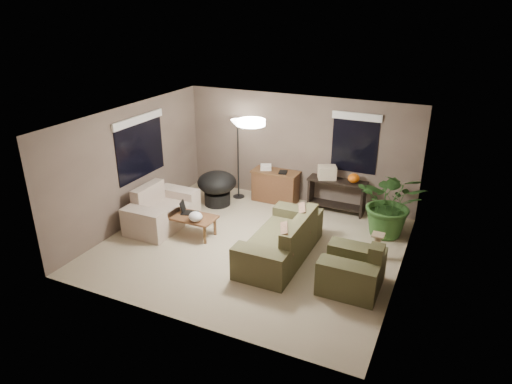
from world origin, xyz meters
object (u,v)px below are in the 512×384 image
at_px(papasan_chair, 217,186).
at_px(houseplant, 391,210).
at_px(coffee_table, 191,219).
at_px(console_table, 337,193).
at_px(floor_lamp, 238,133).
at_px(cat_scratching_post, 377,248).
at_px(loveseat, 161,212).
at_px(desk, 275,186).
at_px(armchair, 353,271).
at_px(main_sofa, 282,243).

bearing_deg(papasan_chair, houseplant, 1.78).
relative_size(coffee_table, console_table, 0.77).
xyz_separation_m(floor_lamp, houseplant, (3.64, -0.48, -1.04)).
relative_size(papasan_chair, cat_scratching_post, 2.29).
bearing_deg(cat_scratching_post, loveseat, -173.34).
xyz_separation_m(desk, console_table, (1.46, 0.03, 0.06)).
xyz_separation_m(loveseat, floor_lamp, (0.80, 2.02, 1.30)).
xyz_separation_m(armchair, desk, (-2.52, 2.75, 0.08)).
distance_m(armchair, desk, 3.73).
xyz_separation_m(main_sofa, floor_lamp, (-2.01, 2.18, 1.30)).
height_order(papasan_chair, houseplant, houseplant).
bearing_deg(loveseat, main_sofa, -3.26).
bearing_deg(coffee_table, floor_lamp, 90.87).
distance_m(armchair, papasan_chair, 4.18).
distance_m(main_sofa, armchair, 1.47).
bearing_deg(floor_lamp, console_table, 4.55).
height_order(armchair, console_table, armchair).
bearing_deg(loveseat, armchair, -7.81).
height_order(desk, floor_lamp, floor_lamp).
height_order(main_sofa, floor_lamp, floor_lamp).
height_order(houseplant, cat_scratching_post, houseplant).
relative_size(desk, cat_scratching_post, 2.20).
bearing_deg(coffee_table, desk, 69.38).
bearing_deg(main_sofa, houseplant, 46.15).
height_order(armchair, cat_scratching_post, armchair).
relative_size(console_table, papasan_chair, 1.13).
relative_size(armchair, console_table, 0.77).
bearing_deg(main_sofa, floor_lamp, 132.71).
height_order(loveseat, floor_lamp, floor_lamp).
bearing_deg(desk, coffee_table, -110.62).
bearing_deg(console_table, main_sofa, -98.46).
relative_size(loveseat, console_table, 1.23).
bearing_deg(main_sofa, armchair, -16.57).
height_order(coffee_table, console_table, console_table).
bearing_deg(armchair, console_table, 110.73).
xyz_separation_m(papasan_chair, houseplant, (3.89, 0.12, 0.09)).
bearing_deg(cat_scratching_post, houseplant, 87.79).
height_order(loveseat, cat_scratching_post, loveseat).
relative_size(main_sofa, console_table, 1.69).
bearing_deg(console_table, floor_lamp, -175.45).
relative_size(loveseat, houseplant, 1.12).
bearing_deg(coffee_table, main_sofa, -0.85).
xyz_separation_m(main_sofa, console_table, (0.35, 2.37, 0.14)).
xyz_separation_m(armchair, papasan_chair, (-3.67, 2.00, 0.17)).
distance_m(papasan_chair, floor_lamp, 1.31).
xyz_separation_m(armchair, cat_scratching_post, (0.19, 1.09, -0.08)).
distance_m(floor_lamp, houseplant, 3.82).
distance_m(houseplant, cat_scratching_post, 1.08).
distance_m(floor_lamp, cat_scratching_post, 4.14).
relative_size(main_sofa, houseplant, 1.54).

